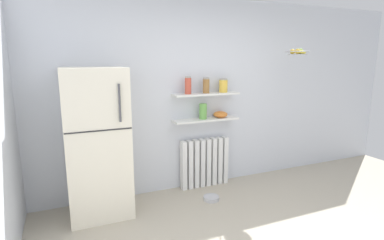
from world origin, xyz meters
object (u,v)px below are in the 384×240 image
at_px(refrigerator, 97,143).
at_px(hanging_fruit_basket, 298,52).
at_px(vase, 203,111).
at_px(storage_jar_0, 188,85).
at_px(storage_jar_1, 206,86).
at_px(radiator, 205,162).
at_px(pet_food_bowl, 211,198).
at_px(storage_jar_2, 223,86).
at_px(shelf_bowl, 220,114).

xyz_separation_m(refrigerator, hanging_fruit_basket, (2.69, -0.15, 1.03)).
bearing_deg(vase, storage_jar_0, 180.00).
bearing_deg(storage_jar_1, refrigerator, -172.13).
xyz_separation_m(radiator, pet_food_bowl, (-0.12, -0.46, -0.32)).
xyz_separation_m(radiator, storage_jar_2, (0.26, -0.03, 1.09)).
xyz_separation_m(refrigerator, vase, (1.43, 0.20, 0.24)).
bearing_deg(storage_jar_2, vase, 180.00).
relative_size(storage_jar_2, pet_food_bowl, 0.93).
xyz_separation_m(radiator, shelf_bowl, (0.23, -0.03, 0.69)).
xyz_separation_m(refrigerator, storage_jar_0, (1.21, 0.20, 0.60)).
distance_m(pet_food_bowl, hanging_fruit_basket, 2.29).
bearing_deg(pet_food_bowl, shelf_bowl, 51.23).
relative_size(refrigerator, radiator, 2.41).
bearing_deg(pet_food_bowl, hanging_fruit_basket, 3.36).
height_order(storage_jar_2, hanging_fruit_basket, hanging_fruit_basket).
distance_m(vase, hanging_fruit_basket, 1.53).
xyz_separation_m(refrigerator, storage_jar_1, (1.47, 0.20, 0.59)).
bearing_deg(storage_jar_2, storage_jar_0, 180.00).
height_order(storage_jar_1, shelf_bowl, storage_jar_1).
xyz_separation_m(storage_jar_0, hanging_fruit_basket, (1.48, -0.35, 0.43)).
relative_size(vase, shelf_bowl, 1.06).
bearing_deg(shelf_bowl, pet_food_bowl, -128.77).
xyz_separation_m(radiator, vase, (-0.04, -0.03, 0.75)).
height_order(radiator, shelf_bowl, shelf_bowl).
bearing_deg(vase, shelf_bowl, 0.00).
bearing_deg(radiator, refrigerator, -170.99).
xyz_separation_m(refrigerator, storage_jar_2, (1.74, 0.20, 0.58)).
bearing_deg(vase, pet_food_bowl, -100.00).
bearing_deg(shelf_bowl, storage_jar_0, 180.00).
bearing_deg(pet_food_bowl, vase, 80.00).
distance_m(storage_jar_2, vase, 0.46).
bearing_deg(storage_jar_0, vase, 0.00).
relative_size(refrigerator, storage_jar_1, 8.18).
bearing_deg(storage_jar_0, shelf_bowl, 0.00).
bearing_deg(shelf_bowl, refrigerator, -173.17).
xyz_separation_m(storage_jar_0, vase, (0.22, 0.00, -0.36)).
bearing_deg(storage_jar_0, refrigerator, -170.44).
bearing_deg(storage_jar_1, vase, 180.00).
xyz_separation_m(storage_jar_1, vase, (-0.04, 0.00, -0.35)).
bearing_deg(storage_jar_2, shelf_bowl, 180.00).
relative_size(storage_jar_0, storage_jar_1, 1.11).
relative_size(radiator, vase, 3.34).
height_order(refrigerator, vase, refrigerator).
height_order(pet_food_bowl, hanging_fruit_basket, hanging_fruit_basket).
xyz_separation_m(radiator, storage_jar_0, (-0.26, -0.03, 1.11)).
distance_m(radiator, storage_jar_1, 1.10).
height_order(vase, pet_food_bowl, vase).
relative_size(radiator, storage_jar_2, 3.72).
height_order(storage_jar_1, vase, storage_jar_1).
relative_size(refrigerator, shelf_bowl, 8.56).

